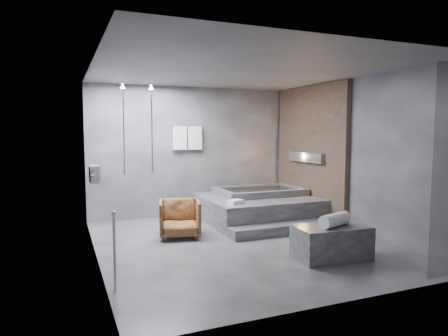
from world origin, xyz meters
name	(u,v)px	position (x,y,z in m)	size (l,w,h in m)	color
room	(256,138)	(0.40, 0.24, 1.73)	(5.00, 5.04, 2.82)	#303033
tub_deck	(257,208)	(1.05, 1.45, 0.25)	(2.20, 2.00, 0.50)	#363638
tub_step	(287,228)	(1.05, 0.27, 0.09)	(2.20, 0.36, 0.18)	#363638
concrete_bench	(331,242)	(0.90, -1.21, 0.24)	(1.06, 0.58, 0.48)	#313133
driftwood_chair	(180,218)	(-0.80, 0.79, 0.33)	(0.70, 0.72, 0.65)	#432310
rolled_towel	(335,220)	(0.92, -1.25, 0.57)	(0.19, 0.19, 0.54)	white
deck_towel	(235,202)	(0.29, 0.85, 0.54)	(0.27, 0.20, 0.07)	silver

